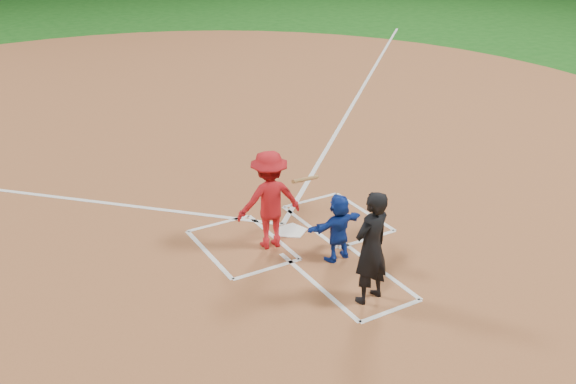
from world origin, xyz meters
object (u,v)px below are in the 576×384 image
batter_at_plate (270,200)px  catcher (338,227)px  umpire (371,248)px  home_plate (291,231)px

batter_at_plate → catcher: bearing=-52.2°
umpire → batter_at_plate: bearing=-89.1°
umpire → batter_at_plate: (-0.46, 2.14, -0.02)m
catcher → umpire: size_ratio=0.66×
catcher → umpire: 1.26m
home_plate → batter_at_plate: batter_at_plate is taller
umpire → catcher: bearing=-114.0°
home_plate → batter_at_plate: (-0.56, -0.24, 0.84)m
home_plate → umpire: umpire is taller
catcher → batter_at_plate: batter_at_plate is taller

